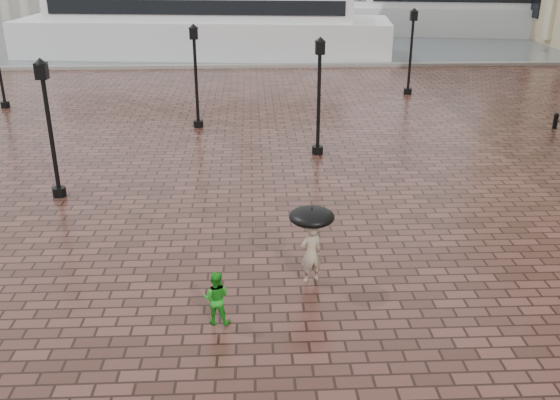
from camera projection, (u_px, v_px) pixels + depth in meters
name	position (u px, v px, depth m)	size (l,w,h in m)	color
ground	(235.00, 392.00, 11.74)	(300.00, 300.00, 0.00)	#371F19
quay_edge	(244.00, 67.00, 41.20)	(80.00, 0.60, 0.30)	slate
street_lamps	(204.00, 78.00, 26.97)	(21.44, 14.44, 4.40)	black
adult_pedestrian	(311.00, 253.00, 15.27)	(0.57, 0.37, 1.55)	tan
child_pedestrian	(216.00, 298.00, 13.64)	(0.61, 0.48, 1.26)	#1C921A
ferry_near	(203.00, 18.00, 44.65)	(27.10, 9.33, 8.71)	silver
ferry_far	(480.00, 5.00, 54.75)	(25.26, 9.86, 8.08)	silver
umbrella	(312.00, 217.00, 14.89)	(1.10, 1.10, 1.10)	black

